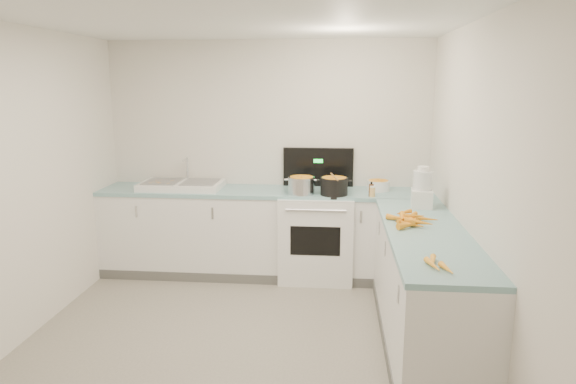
# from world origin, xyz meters

# --- Properties ---
(floor) EXTENTS (3.50, 4.00, 0.00)m
(floor) POSITION_xyz_m (0.00, 0.00, 0.00)
(floor) COLOR gray
(floor) RESTS_ON ground
(ceiling) EXTENTS (3.50, 4.00, 0.00)m
(ceiling) POSITION_xyz_m (0.00, 0.00, 2.50)
(ceiling) COLOR silver
(ceiling) RESTS_ON ground
(wall_back) EXTENTS (3.50, 0.00, 2.50)m
(wall_back) POSITION_xyz_m (0.00, 2.00, 1.25)
(wall_back) COLOR silver
(wall_back) RESTS_ON ground
(wall_front) EXTENTS (3.50, 0.00, 2.50)m
(wall_front) POSITION_xyz_m (0.00, -2.00, 1.25)
(wall_front) COLOR silver
(wall_front) RESTS_ON ground
(wall_left) EXTENTS (0.00, 4.00, 2.50)m
(wall_left) POSITION_xyz_m (-1.75, 0.00, 1.25)
(wall_left) COLOR silver
(wall_left) RESTS_ON ground
(wall_right) EXTENTS (0.00, 4.00, 2.50)m
(wall_right) POSITION_xyz_m (1.75, 0.00, 1.25)
(wall_right) COLOR silver
(wall_right) RESTS_ON ground
(counter_back) EXTENTS (3.50, 0.62, 0.94)m
(counter_back) POSITION_xyz_m (0.00, 1.70, 0.47)
(counter_back) COLOR white
(counter_back) RESTS_ON ground
(counter_right) EXTENTS (0.62, 2.20, 0.94)m
(counter_right) POSITION_xyz_m (1.45, 0.30, 0.47)
(counter_right) COLOR white
(counter_right) RESTS_ON ground
(stove) EXTENTS (0.76, 0.65, 1.36)m
(stove) POSITION_xyz_m (0.55, 1.69, 0.47)
(stove) COLOR white
(stove) RESTS_ON ground
(sink) EXTENTS (0.86, 0.52, 0.31)m
(sink) POSITION_xyz_m (-0.90, 1.70, 0.98)
(sink) COLOR white
(sink) RESTS_ON counter_back
(steel_pot) EXTENTS (0.31, 0.31, 0.20)m
(steel_pot) POSITION_xyz_m (0.40, 1.54, 1.02)
(steel_pot) COLOR silver
(steel_pot) RESTS_ON stove
(black_pot) EXTENTS (0.28, 0.28, 0.20)m
(black_pot) POSITION_xyz_m (0.73, 1.52, 1.02)
(black_pot) COLOR black
(black_pot) RESTS_ON stove
(wooden_spoon) EXTENTS (0.08, 0.38, 0.02)m
(wooden_spoon) POSITION_xyz_m (0.73, 1.52, 1.13)
(wooden_spoon) COLOR #AD7A47
(wooden_spoon) RESTS_ON black_pot
(mixing_bowl) EXTENTS (0.27, 0.27, 0.11)m
(mixing_bowl) POSITION_xyz_m (1.19, 1.78, 0.99)
(mixing_bowl) COLOR white
(mixing_bowl) RESTS_ON counter_back
(extract_bottle) EXTENTS (0.05, 0.05, 0.12)m
(extract_bottle) POSITION_xyz_m (1.10, 1.48, 1.00)
(extract_bottle) COLOR #593319
(extract_bottle) RESTS_ON counter_back
(spice_jar) EXTENTS (0.06, 0.06, 0.10)m
(spice_jar) POSITION_xyz_m (1.11, 1.47, 0.99)
(spice_jar) COLOR #E5B266
(spice_jar) RESTS_ON counter_back
(food_processor) EXTENTS (0.21, 0.24, 0.38)m
(food_processor) POSITION_xyz_m (1.52, 1.07, 1.10)
(food_processor) COLOR white
(food_processor) RESTS_ON counter_right
(carrot_pile) EXTENTS (0.42, 0.44, 0.09)m
(carrot_pile) POSITION_xyz_m (1.33, 0.48, 0.97)
(carrot_pile) COLOR orange
(carrot_pile) RESTS_ON counter_right
(peeled_carrots) EXTENTS (0.15, 0.30, 0.04)m
(peeled_carrots) POSITION_xyz_m (1.37, -0.52, 0.96)
(peeled_carrots) COLOR #FFA126
(peeled_carrots) RESTS_ON counter_right
(peelings) EXTENTS (0.22, 0.21, 0.01)m
(peelings) POSITION_xyz_m (-1.12, 1.64, 1.02)
(peelings) COLOR tan
(peelings) RESTS_ON sink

